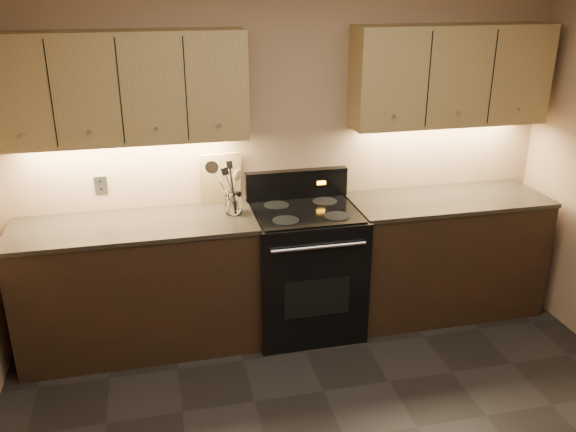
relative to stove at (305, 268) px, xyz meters
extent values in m
cube|color=#9C795B|center=(-0.08, 0.32, 0.82)|extent=(4.00, 0.04, 2.60)
cube|color=black|center=(-1.18, 0.02, -0.03)|extent=(1.60, 0.60, 0.90)
cube|color=#382F23|center=(-1.18, 0.02, 0.44)|extent=(1.62, 0.62, 0.03)
cube|color=black|center=(1.10, 0.02, -0.03)|extent=(1.44, 0.60, 0.90)
cube|color=#382F23|center=(1.10, 0.02, 0.44)|extent=(1.46, 0.62, 0.03)
cube|color=black|center=(0.00, -0.01, -0.02)|extent=(0.76, 0.65, 0.92)
cube|color=black|center=(0.00, -0.01, 0.45)|extent=(0.70, 0.60, 0.01)
cube|color=black|center=(0.00, 0.28, 0.55)|extent=(0.76, 0.07, 0.22)
cube|color=orange|center=(0.18, 0.24, 0.56)|extent=(0.06, 0.00, 0.03)
cylinder|color=silver|center=(0.00, -0.35, 0.32)|extent=(0.65, 0.02, 0.02)
cube|color=black|center=(0.00, -0.33, -0.07)|extent=(0.46, 0.00, 0.28)
cylinder|color=black|center=(-0.18, -0.16, 0.45)|extent=(0.18, 0.18, 0.00)
cylinder|color=black|center=(0.18, -0.16, 0.45)|extent=(0.18, 0.18, 0.00)
cylinder|color=black|center=(-0.18, 0.14, 0.45)|extent=(0.18, 0.18, 0.00)
cylinder|color=black|center=(0.18, 0.14, 0.45)|extent=(0.18, 0.18, 0.00)
cube|color=#A68C53|center=(-1.18, 0.17, 1.32)|extent=(1.60, 0.30, 0.70)
cube|color=#A68C53|center=(1.10, 0.17, 1.32)|extent=(1.44, 0.30, 0.70)
cube|color=#B2B5BA|center=(-1.38, 0.31, 0.64)|extent=(0.08, 0.01, 0.12)
cylinder|color=white|center=(-0.50, 0.06, 0.52)|extent=(0.14, 0.14, 0.14)
cylinder|color=white|center=(-0.50, 0.06, 0.46)|extent=(0.11, 0.11, 0.02)
cube|color=tan|center=(-0.56, 0.28, 0.64)|extent=(0.30, 0.09, 0.38)
camera|label=1|loc=(-1.02, -3.85, 1.98)|focal=38.00mm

